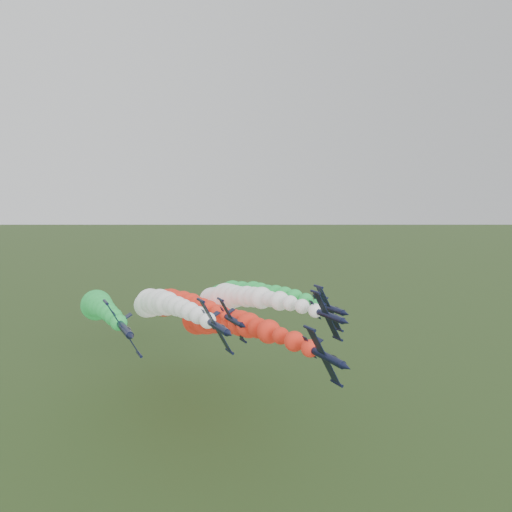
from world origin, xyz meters
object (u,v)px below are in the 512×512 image
object	(u,v)px
jet_outer_left	(97,305)
jet_trail	(171,303)
jet_lead	(212,320)
jet_inner_right	(228,298)
jet_inner_left	(154,304)
jet_outer_right	(235,294)

from	to	relation	value
jet_outer_left	jet_trail	xyz separation A→B (m)	(23.97, 13.22, -4.35)
jet_lead	jet_inner_right	size ratio (longest dim) A/B	1.01
jet_inner_right	jet_outer_left	world-z (taller)	jet_outer_left
jet_inner_left	jet_outer_right	size ratio (longest dim) A/B	1.00
jet_lead	jet_inner_left	bearing A→B (deg)	133.30
jet_inner_left	jet_trail	size ratio (longest dim) A/B	0.99
jet_outer_right	jet_trail	bearing A→B (deg)	137.81
jet_inner_left	jet_outer_left	distance (m)	14.97
jet_lead	jet_trail	xyz separation A→B (m)	(-1.17, 31.66, -1.73)
jet_lead	jet_outer_right	xyz separation A→B (m)	(14.17, 17.75, 2.03)
jet_inner_right	jet_trail	distance (m)	22.90
jet_lead	jet_outer_left	world-z (taller)	jet_outer_left
jet_lead	jet_outer_right	world-z (taller)	jet_outer_right
jet_trail	jet_outer_left	bearing A→B (deg)	-151.13
jet_inner_left	jet_outer_right	xyz separation A→B (m)	(25.69, 5.53, -0.81)
jet_outer_left	jet_trail	world-z (taller)	jet_outer_left
jet_lead	jet_outer_right	bearing A→B (deg)	51.41
jet_trail	jet_lead	bearing A→B (deg)	-87.88
jet_lead	jet_inner_right	world-z (taller)	jet_inner_right
jet_inner_right	jet_trail	bearing A→B (deg)	117.57
jet_lead	jet_outer_left	size ratio (longest dim) A/B	1.01
jet_outer_left	jet_lead	bearing A→B (deg)	-36.26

